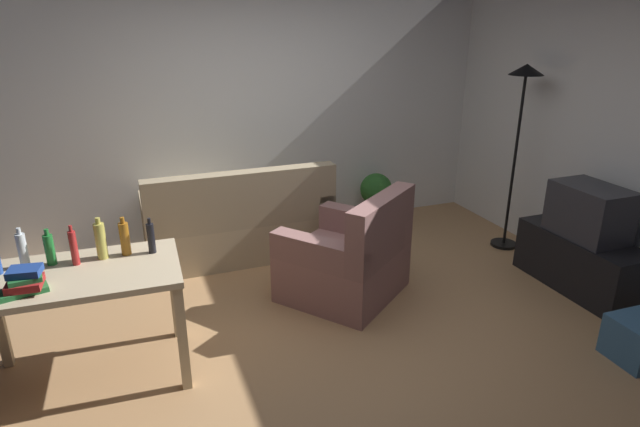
# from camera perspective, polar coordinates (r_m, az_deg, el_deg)

# --- Properties ---
(ground_plane) EXTENTS (5.20, 4.40, 0.02)m
(ground_plane) POSITION_cam_1_polar(r_m,az_deg,el_deg) (4.10, 1.21, -12.51)
(ground_plane) COLOR tan
(wall_rear) EXTENTS (5.20, 0.10, 2.70)m
(wall_rear) POSITION_cam_1_polar(r_m,az_deg,el_deg) (5.60, -7.31, 11.39)
(wall_rear) COLOR white
(wall_rear) RESTS_ON ground_plane
(wall_right) EXTENTS (0.10, 4.40, 2.70)m
(wall_right) POSITION_cam_1_polar(r_m,az_deg,el_deg) (5.11, 29.79, 7.99)
(wall_right) COLOR silver
(wall_right) RESTS_ON ground_plane
(couch) EXTENTS (1.75, 0.84, 0.92)m
(couch) POSITION_cam_1_polar(r_m,az_deg,el_deg) (5.23, -8.74, -1.23)
(couch) COLOR tan
(couch) RESTS_ON ground_plane
(tv_stand) EXTENTS (0.44, 1.10, 0.48)m
(tv_stand) POSITION_cam_1_polar(r_m,az_deg,el_deg) (5.09, 26.14, -4.69)
(tv_stand) COLOR black
(tv_stand) RESTS_ON ground_plane
(tv) EXTENTS (0.41, 0.60, 0.44)m
(tv) POSITION_cam_1_polar(r_m,az_deg,el_deg) (4.93, 27.00, 0.18)
(tv) COLOR #2D2D33
(tv) RESTS_ON tv_stand
(torchiere_lamp) EXTENTS (0.32, 0.32, 1.81)m
(torchiere_lamp) POSITION_cam_1_polar(r_m,az_deg,el_deg) (5.41, 20.84, 10.60)
(torchiere_lamp) COLOR black
(torchiere_lamp) RESTS_ON ground_plane
(desk) EXTENTS (1.22, 0.74, 0.76)m
(desk) POSITION_cam_1_polar(r_m,az_deg,el_deg) (3.61, -24.35, -7.29)
(desk) COLOR #C6B28E
(desk) RESTS_ON ground_plane
(potted_plant) EXTENTS (0.36, 0.36, 0.57)m
(potted_plant) POSITION_cam_1_polar(r_m,az_deg,el_deg) (6.02, 6.03, 2.07)
(potted_plant) COLOR brown
(potted_plant) RESTS_ON ground_plane
(armchair) EXTENTS (1.22, 1.21, 0.92)m
(armchair) POSITION_cam_1_polar(r_m,az_deg,el_deg) (4.42, 3.15, -4.99)
(armchair) COLOR #996B66
(armchair) RESTS_ON ground_plane
(bottle_clear) EXTENTS (0.06, 0.06, 0.26)m
(bottle_clear) POSITION_cam_1_polar(r_m,az_deg,el_deg) (3.74, -29.32, -3.44)
(bottle_clear) COLOR silver
(bottle_clear) RESTS_ON desk
(bottle_green) EXTENTS (0.06, 0.06, 0.24)m
(bottle_green) POSITION_cam_1_polar(r_m,az_deg,el_deg) (3.70, -27.04, -3.43)
(bottle_green) COLOR #1E722D
(bottle_green) RESTS_ON desk
(bottle_red) EXTENTS (0.05, 0.05, 0.26)m
(bottle_red) POSITION_cam_1_polar(r_m,az_deg,el_deg) (3.63, -24.94, -3.32)
(bottle_red) COLOR #AD2323
(bottle_red) RESTS_ON desk
(bottle_squat) EXTENTS (0.07, 0.07, 0.28)m
(bottle_squat) POSITION_cam_1_polar(r_m,az_deg,el_deg) (3.65, -22.49, -2.69)
(bottle_squat) COLOR #BCB24C
(bottle_squat) RESTS_ON desk
(bottle_amber) EXTENTS (0.06, 0.06, 0.26)m
(bottle_amber) POSITION_cam_1_polar(r_m,az_deg,el_deg) (3.65, -20.24, -2.51)
(bottle_amber) COLOR #9E6019
(bottle_amber) RESTS_ON desk
(bottle_dark) EXTENTS (0.05, 0.05, 0.24)m
(bottle_dark) POSITION_cam_1_polar(r_m,az_deg,el_deg) (3.63, -17.70, -2.49)
(bottle_dark) COLOR black
(bottle_dark) RESTS_ON desk
(book_stack) EXTENTS (0.27, 0.20, 0.14)m
(book_stack) POSITION_cam_1_polar(r_m,az_deg,el_deg) (3.42, -29.16, -6.41)
(book_stack) COLOR #236B33
(book_stack) RESTS_ON desk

